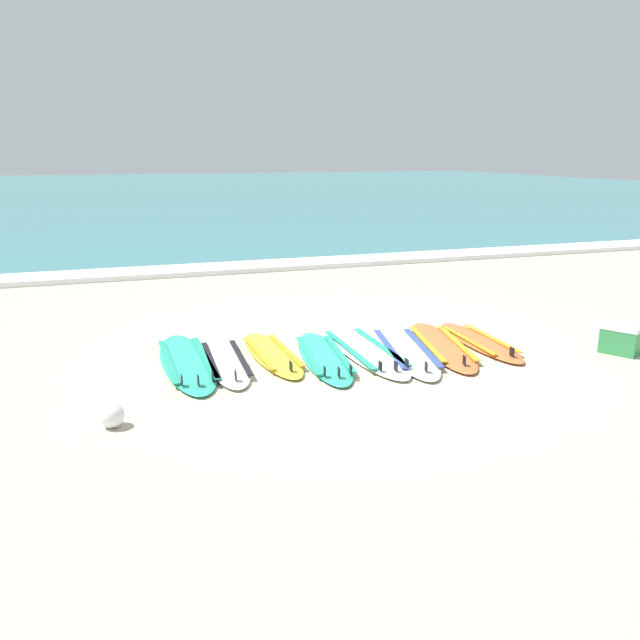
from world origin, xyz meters
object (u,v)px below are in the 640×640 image
surfboard_2 (272,354)px  cooler_box (620,339)px  surfboard_3 (324,357)px  surfboard_6 (442,345)px  surfboard_4 (365,350)px  surfboard_1 (226,361)px  surfboard_7 (479,341)px  surfboard_0 (187,362)px  beach_ball (112,416)px  surfboard_5 (406,350)px

surfboard_2 → cooler_box: (4.26, -1.28, 0.16)m
surfboard_3 → surfboard_6: (1.63, -0.05, -0.00)m
surfboard_4 → surfboard_6: bearing=-7.4°
surfboard_1 → cooler_box: 5.01m
surfboard_6 → surfboard_4: bearing=172.6°
surfboard_7 → cooler_box: (1.48, -0.92, 0.16)m
surfboard_4 → surfboard_3: bearing=-171.4°
surfboard_1 → surfboard_7: bearing=-4.5°
surfboard_0 → surfboard_1: bearing=-15.9°
beach_ball → surfboard_0: bearing=61.0°
surfboard_4 → cooler_box: cooler_box is taller
surfboard_1 → surfboard_7: (3.39, -0.27, 0.00)m
surfboard_5 → beach_ball: bearing=-161.8°
surfboard_2 → surfboard_7: same height
surfboard_0 → beach_ball: (-0.90, -1.62, 0.08)m
surfboard_2 → surfboard_6: (2.21, -0.36, -0.00)m
beach_ball → cooler_box: bearing=2.8°
surfboard_4 → surfboard_5: 0.53m
surfboard_3 → beach_ball: beach_ball is taller
surfboard_3 → surfboard_7: size_ratio=1.12×
surfboard_3 → surfboard_0: bearing=168.0°
surfboard_0 → surfboard_4: 2.24m
surfboard_0 → surfboard_3: size_ratio=1.09×
surfboard_1 → surfboard_5: 2.30m
surfboard_1 → surfboard_4: bearing=-4.2°
surfboard_3 → cooler_box: size_ratio=4.05×
surfboard_2 → surfboard_1: bearing=-171.4°
surfboard_2 → beach_ball: beach_ball is taller
surfboard_6 → surfboard_1: bearing=174.6°
cooler_box → surfboard_6: bearing=155.6°
surfboard_4 → surfboard_6: 1.05m
cooler_box → beach_ball: size_ratio=2.37×
surfboard_1 → surfboard_5: (2.28, -0.30, -0.00)m
surfboard_3 → beach_ball: bearing=-153.4°
surfboard_3 → surfboard_4: bearing=8.6°
surfboard_2 → surfboard_4: size_ratio=0.83×
cooler_box → surfboard_4: bearing=161.0°
surfboard_5 → surfboard_6: size_ratio=1.04×
surfboard_2 → surfboard_4: bearing=-10.8°
surfboard_5 → surfboard_7: 1.11m
surfboard_1 → surfboard_4: (1.78, -0.13, 0.00)m
surfboard_1 → surfboard_5: bearing=-7.4°
surfboard_1 → surfboard_2: 0.61m
surfboard_5 → beach_ball: beach_ball is taller
surfboard_1 → surfboard_2: bearing=8.6°
surfboard_3 → surfboard_6: 1.63m
surfboard_2 → surfboard_5: same height
surfboard_5 → cooler_box: cooler_box is taller
surfboard_5 → cooler_box: size_ratio=4.42×
surfboard_1 → surfboard_6: (2.82, -0.27, -0.00)m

